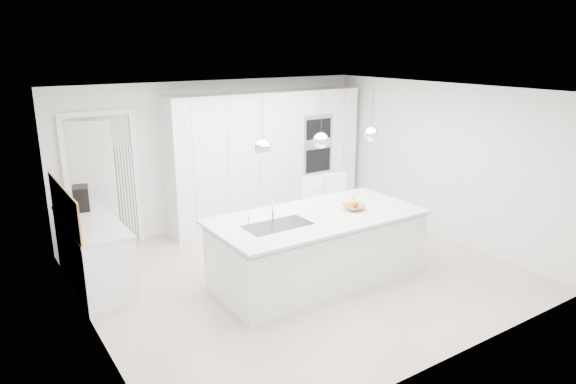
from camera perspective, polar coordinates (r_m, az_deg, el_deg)
floor at (r=7.24m, az=1.33°, el=-8.95°), size 5.50×5.50×0.00m
wall_back at (r=8.92m, az=-7.84°, el=4.17°), size 5.50×0.00×5.50m
wall_left at (r=5.76m, az=-21.71°, el=-3.40°), size 0.00×5.00×5.00m
ceiling at (r=6.59m, az=1.47°, el=11.18°), size 5.50×5.50×0.00m
tall_cabinets at (r=9.05m, az=-2.42°, el=3.83°), size 3.60×0.60×2.30m
oven_stack at (r=9.25m, az=3.37°, el=5.35°), size 0.62×0.04×1.05m
doorway_frame at (r=8.31m, az=-19.87°, el=0.90°), size 1.11×0.08×2.13m
hallway_door at (r=8.22m, az=-21.45°, el=0.43°), size 0.76×0.38×2.00m
radiator at (r=8.42m, az=-17.64°, el=0.05°), size 0.32×0.04×1.40m
left_base_cabinets at (r=7.20m, az=-20.78°, el=-6.45°), size 0.60×1.80×0.86m
left_worktop at (r=7.05m, az=-21.14°, el=-3.06°), size 0.62×1.82×0.04m
oak_backsplash at (r=6.93m, az=-23.67°, el=-1.33°), size 0.02×1.80×0.50m
island_base at (r=6.90m, az=3.47°, el=-6.38°), size 2.80×1.20×0.86m
island_worktop at (r=6.78m, az=3.28°, el=-2.73°), size 2.84×1.40×0.04m
island_sink at (r=6.41m, az=-1.15°, el=-4.39°), size 0.84×0.44×0.18m
island_tap at (r=6.52m, az=-1.73°, el=-1.89°), size 0.02×0.02×0.30m
pendant_left at (r=6.02m, az=-2.82°, el=4.94°), size 0.20×0.20×0.20m
pendant_mid at (r=6.48m, az=3.68°, el=5.72°), size 0.20×0.20×0.20m
pendant_right at (r=7.02m, az=9.26°, el=6.34°), size 0.20×0.20×0.20m
fruit_bowl at (r=7.02m, az=7.34°, el=-1.68°), size 0.33×0.33×0.07m
espresso_machine at (r=7.48m, az=-21.99°, el=-0.63°), size 0.26×0.34×0.33m
bar_stool_left at (r=7.82m, az=3.31°, el=-2.56°), size 0.47×0.58×1.13m
bar_stool_right at (r=8.16m, az=5.83°, el=-1.94°), size 0.50×0.59×1.11m
apple_a at (r=6.99m, az=7.50°, el=-1.51°), size 0.07×0.07×0.07m
apple_b at (r=7.00m, az=7.50°, el=-1.44°), size 0.08×0.08×0.08m
banana_bunch at (r=7.01m, az=7.13°, el=-1.01°), size 0.24×0.17×0.22m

